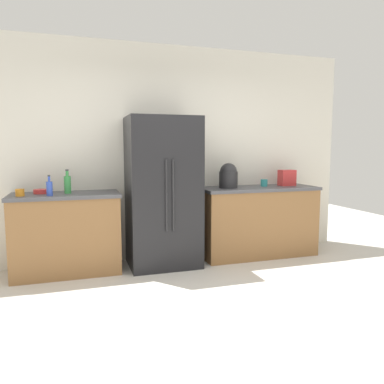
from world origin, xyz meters
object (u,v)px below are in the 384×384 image
(rice_cooker, at_px, (228,176))
(cup_b, at_px, (20,193))
(refrigerator, at_px, (163,192))
(bottle_b, at_px, (49,188))
(cup_a, at_px, (264,183))
(toaster, at_px, (287,178))
(bottle_a, at_px, (67,184))
(bowl_a, at_px, (41,191))

(rice_cooker, relative_size, cup_b, 3.52)
(refrigerator, relative_size, rice_cooker, 5.60)
(bottle_b, bearing_deg, cup_b, 168.73)
(cup_a, bearing_deg, toaster, -0.97)
(refrigerator, xyz_separation_m, cup_a, (1.44, 0.09, 0.07))
(cup_b, bearing_deg, toaster, 2.36)
(bottle_a, bearing_deg, bowl_a, 165.34)
(refrigerator, bearing_deg, toaster, 2.83)
(refrigerator, bearing_deg, bottle_a, 177.35)
(bottle_b, distance_m, bowl_a, 0.27)
(cup_b, bearing_deg, bowl_a, 42.08)
(toaster, bearing_deg, bowl_a, 179.29)
(toaster, height_order, cup_b, toaster)
(bottle_a, height_order, bottle_b, bottle_a)
(cup_a, bearing_deg, cup_b, -177.26)
(bottle_b, bearing_deg, toaster, 3.72)
(toaster, distance_m, bottle_a, 2.91)
(toaster, relative_size, bottle_b, 0.96)
(bowl_a, bearing_deg, rice_cooker, -2.01)
(refrigerator, height_order, toaster, refrigerator)
(bowl_a, bearing_deg, refrigerator, -5.22)
(toaster, bearing_deg, refrigerator, -177.17)
(rice_cooker, xyz_separation_m, cup_a, (0.55, 0.05, -0.11))
(toaster, xyz_separation_m, rice_cooker, (-0.90, -0.04, 0.05))
(bottle_b, height_order, cup_b, bottle_b)
(bottle_b, relative_size, cup_b, 2.47)
(cup_b, xyz_separation_m, bowl_a, (0.20, 0.18, -0.01))
(cup_a, distance_m, cup_b, 3.06)
(toaster, relative_size, cup_a, 2.31)
(cup_b, distance_m, bowl_a, 0.27)
(rice_cooker, xyz_separation_m, bowl_a, (-2.30, 0.08, -0.13))
(rice_cooker, distance_m, bottle_a, 2.01)
(refrigerator, distance_m, toaster, 1.80)
(bottle_a, distance_m, cup_b, 0.51)
(rice_cooker, relative_size, bottle_a, 1.18)
(refrigerator, relative_size, toaster, 8.36)
(cup_b, relative_size, bowl_a, 0.56)
(toaster, xyz_separation_m, cup_a, (-0.35, 0.01, -0.06))
(toaster, relative_size, rice_cooker, 0.67)
(bowl_a, bearing_deg, cup_b, -137.92)
(toaster, bearing_deg, rice_cooker, -177.40)
(refrigerator, height_order, bowl_a, refrigerator)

